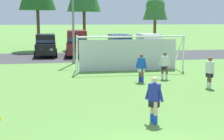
{
  "coord_description": "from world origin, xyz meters",
  "views": [
    {
      "loc": [
        -2.51,
        -7.11,
        3.59
      ],
      "look_at": [
        0.1,
        7.18,
        1.27
      ],
      "focal_mm": 51.15,
      "sensor_mm": 36.0,
      "label": 1
    }
  ],
  "objects_px": {
    "soccer_goal": "(129,53)",
    "player_trailing_back": "(154,100)",
    "player_striker_near": "(141,68)",
    "parked_car_slot_center_left": "(120,45)",
    "player_defender_far": "(210,73)",
    "parked_car_slot_left": "(77,43)",
    "street_lamp": "(75,14)",
    "parked_car_slot_far_left": "(46,45)",
    "soccer_ball": "(154,96)",
    "parked_car_slot_center": "(149,44)",
    "player_winger_right": "(165,66)"
  },
  "relations": [
    {
      "from": "soccer_ball",
      "to": "parked_car_slot_center",
      "type": "xyz_separation_m",
      "value": [
        4.81,
        16.78,
        1.0
      ]
    },
    {
      "from": "player_defender_far",
      "to": "parked_car_slot_center",
      "type": "distance_m",
      "value": 15.27
    },
    {
      "from": "player_striker_near",
      "to": "parked_car_slot_far_left",
      "type": "height_order",
      "value": "parked_car_slot_far_left"
    },
    {
      "from": "player_winger_right",
      "to": "parked_car_slot_center_left",
      "type": "bearing_deg",
      "value": 91.6
    },
    {
      "from": "parked_car_slot_center_left",
      "to": "parked_car_slot_center",
      "type": "relative_size",
      "value": 1.0
    },
    {
      "from": "parked_car_slot_left",
      "to": "street_lamp",
      "type": "height_order",
      "value": "street_lamp"
    },
    {
      "from": "player_defender_far",
      "to": "parked_car_slot_center_left",
      "type": "distance_m",
      "value": 14.65
    },
    {
      "from": "soccer_ball",
      "to": "parked_car_slot_center",
      "type": "relative_size",
      "value": 0.05
    },
    {
      "from": "soccer_ball",
      "to": "street_lamp",
      "type": "xyz_separation_m",
      "value": [
        -2.73,
        12.34,
        3.9
      ]
    },
    {
      "from": "player_striker_near",
      "to": "player_trailing_back",
      "type": "relative_size",
      "value": 1.0
    },
    {
      "from": "player_winger_right",
      "to": "player_defender_far",
      "type": "bearing_deg",
      "value": -62.64
    },
    {
      "from": "parked_car_slot_center_left",
      "to": "player_defender_far",
      "type": "bearing_deg",
      "value": -82.98
    },
    {
      "from": "player_trailing_back",
      "to": "parked_car_slot_center_left",
      "type": "xyz_separation_m",
      "value": [
        2.85,
        19.55,
        0.29
      ]
    },
    {
      "from": "soccer_goal",
      "to": "parked_car_slot_center_left",
      "type": "bearing_deg",
      "value": 82.7
    },
    {
      "from": "parked_car_slot_far_left",
      "to": "soccer_ball",
      "type": "bearing_deg",
      "value": -73.73
    },
    {
      "from": "player_defender_far",
      "to": "parked_car_slot_far_left",
      "type": "relative_size",
      "value": 0.36
    },
    {
      "from": "player_defender_far",
      "to": "parked_car_slot_far_left",
      "type": "xyz_separation_m",
      "value": [
        -8.78,
        16.43,
        0.29
      ]
    },
    {
      "from": "parked_car_slot_far_left",
      "to": "parked_car_slot_left",
      "type": "relative_size",
      "value": 0.94
    },
    {
      "from": "soccer_goal",
      "to": "street_lamp",
      "type": "distance_m",
      "value": 6.29
    },
    {
      "from": "soccer_goal",
      "to": "parked_car_slot_far_left",
      "type": "distance_m",
      "value": 11.79
    },
    {
      "from": "player_trailing_back",
      "to": "player_defender_far",
      "type": "bearing_deg",
      "value": 47.19
    },
    {
      "from": "player_striker_near",
      "to": "parked_car_slot_center_left",
      "type": "bearing_deg",
      "value": 83.93
    },
    {
      "from": "soccer_ball",
      "to": "player_defender_far",
      "type": "bearing_deg",
      "value": 24.04
    },
    {
      "from": "parked_car_slot_far_left",
      "to": "player_striker_near",
      "type": "bearing_deg",
      "value": -68.27
    },
    {
      "from": "player_defender_far",
      "to": "parked_car_slot_left",
      "type": "height_order",
      "value": "parked_car_slot_left"
    },
    {
      "from": "soccer_ball",
      "to": "player_winger_right",
      "type": "xyz_separation_m",
      "value": [
        2.06,
        4.4,
        0.71
      ]
    },
    {
      "from": "soccer_ball",
      "to": "player_striker_near",
      "type": "distance_m",
      "value": 3.85
    },
    {
      "from": "player_striker_near",
      "to": "parked_car_slot_center",
      "type": "bearing_deg",
      "value": 71.39
    },
    {
      "from": "parked_car_slot_center",
      "to": "parked_car_slot_left",
      "type": "bearing_deg",
      "value": 173.67
    },
    {
      "from": "soccer_ball",
      "to": "player_defender_far",
      "type": "height_order",
      "value": "player_defender_far"
    },
    {
      "from": "parked_car_slot_far_left",
      "to": "parked_car_slot_center_left",
      "type": "height_order",
      "value": "same"
    },
    {
      "from": "parked_car_slot_left",
      "to": "player_striker_near",
      "type": "bearing_deg",
      "value": -79.01
    },
    {
      "from": "player_defender_far",
      "to": "player_winger_right",
      "type": "xyz_separation_m",
      "value": [
        -1.46,
        2.83,
        0.0
      ]
    },
    {
      "from": "player_trailing_back",
      "to": "street_lamp",
      "type": "height_order",
      "value": "street_lamp"
    },
    {
      "from": "soccer_goal",
      "to": "soccer_ball",
      "type": "bearing_deg",
      "value": -94.9
    },
    {
      "from": "parked_car_slot_center_left",
      "to": "parked_car_slot_center",
      "type": "height_order",
      "value": "same"
    },
    {
      "from": "player_striker_near",
      "to": "street_lamp",
      "type": "bearing_deg",
      "value": 110.16
    },
    {
      "from": "street_lamp",
      "to": "player_trailing_back",
      "type": "bearing_deg",
      "value": -84.19
    },
    {
      "from": "player_winger_right",
      "to": "parked_car_slot_far_left",
      "type": "distance_m",
      "value": 15.44
    },
    {
      "from": "player_trailing_back",
      "to": "parked_car_slot_center",
      "type": "bearing_deg",
      "value": 73.67
    },
    {
      "from": "player_striker_near",
      "to": "player_trailing_back",
      "type": "xyz_separation_m",
      "value": [
        -1.54,
        -7.21,
        0.0
      ]
    },
    {
      "from": "player_trailing_back",
      "to": "parked_car_slot_center",
      "type": "height_order",
      "value": "parked_car_slot_center"
    },
    {
      "from": "soccer_ball",
      "to": "street_lamp",
      "type": "bearing_deg",
      "value": 102.47
    },
    {
      "from": "soccer_goal",
      "to": "parked_car_slot_left",
      "type": "distance_m",
      "value": 10.2
    },
    {
      "from": "parked_car_slot_left",
      "to": "parked_car_slot_center",
      "type": "relative_size",
      "value": 1.07
    },
    {
      "from": "soccer_goal",
      "to": "player_trailing_back",
      "type": "distance_m",
      "value": 11.4
    },
    {
      "from": "parked_car_slot_center_left",
      "to": "player_winger_right",
      "type": "bearing_deg",
      "value": -88.4
    },
    {
      "from": "soccer_goal",
      "to": "street_lamp",
      "type": "xyz_separation_m",
      "value": [
        -3.4,
        4.54,
        2.72
      ]
    },
    {
      "from": "player_defender_far",
      "to": "parked_car_slot_center",
      "type": "height_order",
      "value": "parked_car_slot_center"
    },
    {
      "from": "soccer_ball",
      "to": "soccer_goal",
      "type": "xyz_separation_m",
      "value": [
        0.67,
        7.8,
        1.18
      ]
    }
  ]
}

